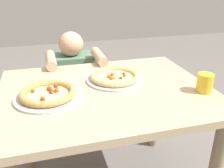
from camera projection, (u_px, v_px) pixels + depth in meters
name	position (u px, v px, depth m)	size (l,w,h in m)	color
dining_table	(106.00, 107.00, 1.43)	(1.16, 0.91, 0.75)	tan
pizza_near	(48.00, 94.00, 1.28)	(0.35, 0.35, 0.05)	#B7B7BC
pizza_far	(115.00, 77.00, 1.49)	(0.34, 0.34, 0.04)	#B7B7BC
drink_cup_colored	(205.00, 83.00, 1.33)	(0.09, 0.09, 0.10)	gold
diner_seated	(74.00, 92.00, 2.12)	(0.41, 0.52, 0.93)	#333847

